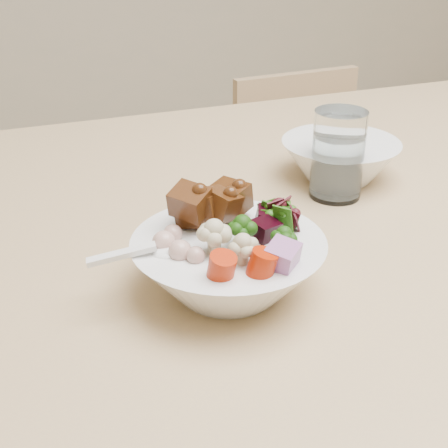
% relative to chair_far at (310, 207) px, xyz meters
% --- Properties ---
extents(chair_far, '(0.37, 0.37, 0.79)m').
position_rel_chair_far_xyz_m(chair_far, '(0.00, 0.00, 0.00)').
color(chair_far, tan).
rests_on(chair_far, ground).
extents(food_bowl, '(0.19, 0.19, 0.11)m').
position_rel_chair_far_xyz_m(food_bowl, '(-0.59, -0.83, 0.42)').
color(food_bowl, white).
rests_on(food_bowl, dining_table).
extents(soup_spoon, '(0.10, 0.04, 0.02)m').
position_rel_chair_far_xyz_m(soup_spoon, '(-0.67, -0.83, 0.45)').
color(soup_spoon, white).
rests_on(soup_spoon, food_bowl).
extents(water_glass, '(0.07, 0.07, 0.12)m').
position_rel_chair_far_xyz_m(water_glass, '(-0.37, -0.68, 0.45)').
color(water_glass, white).
rests_on(water_glass, dining_table).
extents(side_bowl, '(0.17, 0.17, 0.06)m').
position_rel_chair_far_xyz_m(side_bowl, '(-0.34, -0.63, 0.42)').
color(side_bowl, white).
rests_on(side_bowl, dining_table).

